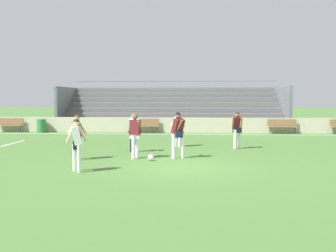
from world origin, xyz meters
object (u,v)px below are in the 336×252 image
object	(u,v)px
trash_bin	(41,126)
player_dark_dropping_back	(237,127)
player_white_on_ball	(134,129)
soccer_ball	(151,158)
player_white_wide_left	(76,140)
player_dark_wide_right	(77,133)
player_dark_pressing_high	(135,132)
player_white_overlapping	(178,126)
bleacher_stand	(173,107)
bench_near_bin	(145,124)
bench_far_left	(282,125)
player_dark_deep_cover	(178,131)
bench_centre_sideline	(10,124)

from	to	relation	value
trash_bin	player_dark_dropping_back	xyz separation A→B (m)	(11.91, -7.51, 0.54)
player_white_on_ball	soccer_ball	bearing A→B (deg)	-66.90
player_white_wide_left	player_dark_wide_right	size ratio (longest dim) A/B	1.00
player_dark_pressing_high	player_white_overlapping	size ratio (longest dim) A/B	1.04
bleacher_stand	player_white_wide_left	bearing A→B (deg)	-96.57
player_white_overlapping	bench_near_bin	bearing A→B (deg)	108.77
player_dark_dropping_back	player_white_on_ball	bearing A→B (deg)	-162.88
bench_far_left	player_dark_pressing_high	xyz separation A→B (m)	(-7.78, -10.76, 0.45)
bench_far_left	player_dark_deep_cover	size ratio (longest dim) A/B	1.05
player_dark_dropping_back	player_dark_wide_right	world-z (taller)	player_dark_dropping_back
bench_centre_sideline	player_white_wide_left	xyz separation A→B (m)	(8.60, -13.52, 0.42)
soccer_ball	bench_far_left	bearing A→B (deg)	57.61
player_white_wide_left	player_dark_pressing_high	bearing A→B (deg)	63.25
player_dark_pressing_high	player_white_on_ball	xyz separation A→B (m)	(-0.32, 1.75, -0.04)
player_white_wide_left	player_dark_wide_right	xyz separation A→B (m)	(-0.69, 2.35, 0.00)
player_white_wide_left	trash_bin	bearing A→B (deg)	115.53
bleacher_stand	player_dark_pressing_high	world-z (taller)	bleacher_stand
player_white_on_ball	player_dark_wide_right	size ratio (longest dim) A/B	0.99
bench_far_left	player_dark_wide_right	bearing A→B (deg)	-131.43
player_white_wide_left	player_white_on_ball	bearing A→B (deg)	76.56
bench_near_bin	player_white_wide_left	xyz separation A→B (m)	(-0.44, -13.52, 0.42)
player_white_wide_left	soccer_ball	bearing A→B (deg)	48.15
player_dark_dropping_back	bleacher_stand	bearing A→B (deg)	106.62
player_dark_deep_cover	player_white_overlapping	distance (m)	3.56
player_white_wide_left	bench_centre_sideline	bearing A→B (deg)	122.45
player_dark_dropping_back	trash_bin	bearing A→B (deg)	147.76
bench_centre_sideline	player_dark_pressing_high	world-z (taller)	player_dark_pressing_high
bench_far_left	player_white_overlapping	size ratio (longest dim) A/B	1.12
trash_bin	player_white_wide_left	bearing A→B (deg)	-64.47
player_white_wide_left	player_white_overlapping	xyz separation A→B (m)	(2.84, 6.46, -0.02)
bench_near_bin	bench_centre_sideline	distance (m)	9.04
player_white_on_ball	soccer_ball	size ratio (longest dim) A/B	7.38
player_white_wide_left	player_white_on_ball	xyz separation A→B (m)	(1.08, 4.51, -0.01)
player_dark_dropping_back	player_dark_deep_cover	bearing A→B (deg)	-130.24
bench_far_left	player_dark_deep_cover	bearing A→B (deg)	-120.18
player_dark_deep_cover	bench_centre_sideline	bearing A→B (deg)	137.51
player_white_wide_left	player_dark_dropping_back	world-z (taller)	player_dark_dropping_back
player_white_on_ball	player_dark_dropping_back	bearing A→B (deg)	17.12
bench_centre_sideline	player_white_overlapping	bearing A→B (deg)	-31.71
player_dark_deep_cover	bleacher_stand	bearing A→B (deg)	93.79
player_white_wide_left	player_white_overlapping	size ratio (longest dim) A/B	1.01
player_white_on_ball	soccer_ball	distance (m)	2.58
bench_near_bin	bench_far_left	distance (m)	8.74
bench_far_left	player_white_wide_left	world-z (taller)	player_white_wide_left
bleacher_stand	soccer_ball	xyz separation A→B (m)	(0.01, -15.29, -1.49)
player_dark_wide_right	player_white_overlapping	world-z (taller)	player_dark_wide_right
player_white_on_ball	player_dark_wide_right	world-z (taller)	player_dark_wide_right
bench_far_left	player_dark_wide_right	distance (m)	14.91
trash_bin	player_white_overlapping	xyz separation A→B (m)	(9.23, -6.93, 0.52)
player_dark_pressing_high	player_dark_wide_right	distance (m)	2.12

